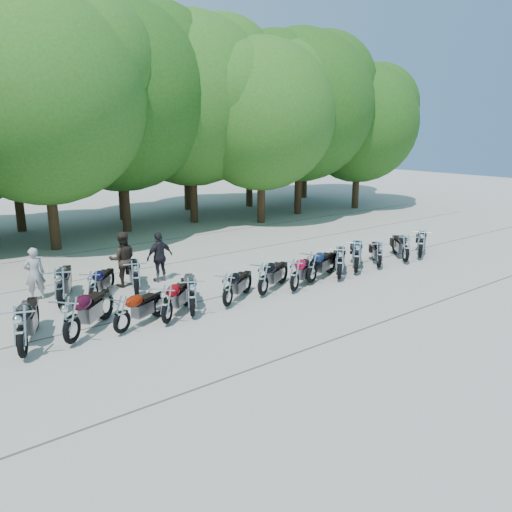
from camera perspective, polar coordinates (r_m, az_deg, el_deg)
ground at (r=15.48m, az=3.41°, el=-5.04°), size 90.00×90.00×0.00m
tree_3 at (r=23.06m, az=-23.35°, el=16.19°), size 8.70×8.70×10.67m
tree_4 at (r=26.17m, az=-15.43°, el=17.15°), size 9.13×9.13×11.20m
tree_5 at (r=28.10m, az=-7.48°, el=17.17°), size 9.04×9.04×11.10m
tree_6 at (r=27.76m, az=0.62°, el=15.75°), size 8.00×8.00×9.82m
tree_7 at (r=30.88m, az=5.02°, el=16.63°), size 8.79×8.79×10.79m
tree_8 at (r=33.77m, az=11.67°, el=14.64°), size 7.53×7.53×9.25m
tree_11 at (r=28.03m, az=-26.37°, el=13.65°), size 7.56×7.56×9.28m
tree_12 at (r=29.74m, az=-15.58°, el=14.98°), size 7.88×7.88×9.67m
tree_13 at (r=32.82m, az=-8.12°, el=15.79°), size 8.31×8.31×10.20m
tree_14 at (r=33.85m, az=-0.80°, el=15.53°), size 8.02×8.02×9.84m
tree_15 at (r=38.42m, az=5.74°, el=17.11°), size 9.67×9.67×11.86m
motorcycle_0 at (r=12.53m, az=-25.28°, el=-7.70°), size 1.66×2.67×1.45m
motorcycle_1 at (r=12.88m, az=-20.40°, el=-6.75°), size 2.31×2.22×1.39m
motorcycle_2 at (r=13.18m, az=-15.13°, el=-6.36°), size 2.15×1.44×1.17m
motorcycle_3 at (r=13.53m, az=-10.18°, el=-5.34°), size 2.11×1.96×1.25m
motorcycle_4 at (r=13.92m, az=-7.35°, el=-4.53°), size 1.70×2.39×1.31m
motorcycle_5 at (r=14.60m, az=-3.26°, el=-3.78°), size 2.13×1.68×1.19m
motorcycle_6 at (r=15.52m, az=0.83°, el=-2.53°), size 2.28×1.62×1.25m
motorcycle_7 at (r=15.96m, az=4.46°, el=-2.10°), size 2.27×1.65×1.25m
motorcycle_8 at (r=16.86m, az=6.41°, el=-1.19°), size 2.36×1.47×1.28m
motorcycle_9 at (r=17.38m, az=9.56°, el=-0.69°), size 2.29×2.17×1.37m
motorcycle_10 at (r=18.26m, az=11.44°, el=0.05°), size 2.42×2.22×1.42m
motorcycle_11 at (r=19.18m, az=13.92°, el=0.23°), size 1.92×1.95×1.19m
motorcycle_12 at (r=20.23m, az=16.78°, el=0.93°), size 2.01×2.22×1.30m
motorcycle_13 at (r=21.05m, az=18.35°, el=1.41°), size 2.44×1.91×1.37m
motorcycle_14 at (r=15.34m, az=-21.50°, el=-3.38°), size 1.72×2.66×1.45m
motorcycle_15 at (r=15.67m, az=-18.12°, el=-3.28°), size 1.78×1.97×1.16m
motorcycle_16 at (r=15.93m, az=-13.60°, el=-2.33°), size 1.53×2.47×1.34m
rider_0 at (r=16.69m, az=-23.98°, el=-1.88°), size 0.62×0.42×1.65m
rider_1 at (r=17.12m, az=-14.98°, el=-0.38°), size 1.07×0.94×1.85m
rider_2 at (r=17.41m, az=-10.94°, el=-0.10°), size 1.06×0.54×1.73m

